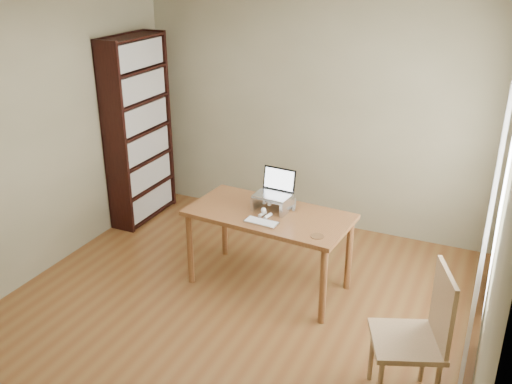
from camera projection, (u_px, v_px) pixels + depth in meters
name	position (u px, v px, depth m)	size (l,w,h in m)	color
room	(221.00, 183.00, 4.30)	(4.04, 4.54, 2.64)	brown
bookshelf	(139.00, 130.00, 6.40)	(0.30, 0.90, 2.10)	black
curtains	(493.00, 202.00, 4.29)	(0.03, 1.90, 2.25)	silver
desk	(269.00, 222.00, 5.14)	(1.51, 0.84, 0.75)	brown
laptop_stand	(273.00, 201.00, 5.13)	(0.32, 0.25, 0.13)	silver
laptop	(275.00, 188.00, 5.14)	(0.33, 0.29, 0.22)	silver
keyboard	(261.00, 222.00, 4.90)	(0.30, 0.14, 0.02)	silver
coaster	(317.00, 236.00, 4.68)	(0.11, 0.11, 0.01)	#55331D
cat	(277.00, 202.00, 5.15)	(0.25, 0.48, 0.16)	#453C36
chair	(420.00, 335.00, 3.78)	(0.60, 0.60, 1.04)	tan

